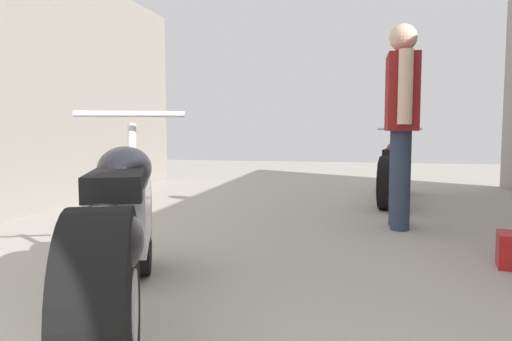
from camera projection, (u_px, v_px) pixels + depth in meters
ground_plane at (281, 240)px, 3.77m from camera, size 17.70×17.70×0.00m
motorcycle_maroon_cruiser at (121, 234)px, 2.13m from camera, size 1.02×1.98×0.97m
motorcycle_black_naked at (393, 170)px, 5.72m from camera, size 0.62×1.87×0.87m
mechanic_in_blue at (401, 114)px, 4.17m from camera, size 0.26×0.70×1.75m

